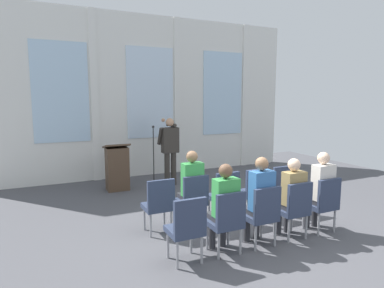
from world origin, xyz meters
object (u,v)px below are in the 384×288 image
Objects in this scene: chair_r0_c2 at (224,193)px; audience_r1_c2 at (260,196)px; chair_r1_c0 at (187,226)px; chair_r1_c1 at (227,219)px; audience_r1_c3 at (291,194)px; chair_r0_c3 at (253,189)px; chair_r0_c4 at (279,186)px; chair_r0_c1 at (193,198)px; speaker at (170,146)px; mic_stand at (154,173)px; audience_r0_c1 at (191,185)px; chair_r0_c0 at (159,202)px; audience_r1_c4 at (320,187)px; lectern at (117,168)px; chair_r1_c3 at (294,207)px; chair_r1_c2 at (262,212)px; chair_r1_c4 at (323,201)px; audience_r1_c1 at (224,204)px.

chair_r0_c2 is 1.06m from audience_r1_c2.
chair_r1_c0 and chair_r1_c1 have the same top height.
audience_r1_c3 is at bearing 0.34° from audience_r1_c2.
chair_r0_c3 is 0.62m from chair_r0_c4.
speaker is at bearing 76.43° from chair_r0_c1.
mic_stand reaches higher than audience_r1_c2.
chair_r0_c3 is at bearing -71.99° from mic_stand.
audience_r0_c1 is (0.00, 0.08, 0.21)m from chair_r0_c1.
audience_r0_c1 is 1.04× the size of audience_r1_c3.
audience_r1_c2 is at bearing 7.17° from chair_r1_c1.
chair_r1_c1 is 0.72× the size of audience_r1_c3.
chair_r0_c0 is (-0.91, -2.96, 0.20)m from mic_stand.
chair_r1_c1 is at bearing -149.27° from chair_r0_c4.
audience_r0_c1 reaches higher than chair_r0_c2.
chair_r0_c1 is 0.68× the size of audience_r1_c2.
chair_r1_c0 is 0.72× the size of audience_r1_c3.
audience_r1_c4 reaches higher than chair_r0_c4.
chair_r1_c3 is (1.90, -4.07, -0.02)m from lectern.
audience_r1_c4 reaches higher than chair_r0_c2.
chair_r1_c2 is (1.25, -1.11, 0.00)m from chair_r0_c0.
mic_stand is 4.38m from chair_r1_c4.
chair_r1_c4 is at bearing -41.72° from chair_r0_c2.
speaker reaches higher than chair_r1_c0.
chair_r0_c4 is 0.69× the size of audience_r1_c4.
chair_r1_c0 is at bearing -176.40° from audience_r1_c2.
lectern is 1.23× the size of chair_r1_c4.
chair_r1_c1 is 1.87m from chair_r1_c4.
mic_stand is 4.18m from chair_r1_c0.
audience_r1_c1 is 0.96× the size of audience_r1_c2.
chair_r0_c2 is 1.00× the size of chair_r0_c4.
chair_r0_c3 is at bearing -57.23° from lectern.
audience_r1_c1 is 0.97× the size of audience_r1_c4.
audience_r0_c1 is (0.65, -2.88, 0.19)m from lectern.
audience_r0_c1 is 1.89m from chair_r0_c4.
chair_r0_c3 is at bearing 0.00° from chair_r0_c2.
audience_r0_c1 is 1.44× the size of chair_r0_c4.
audience_r1_c1 reaches higher than audience_r1_c3.
chair_r0_c1 is 1.00× the size of chair_r1_c3.
chair_r0_c4 is at bearing 60.72° from chair_r1_c3.
chair_r1_c3 is at bearing -81.84° from speaker.
audience_r1_c1 reaches higher than chair_r0_c4.
audience_r1_c2 is (1.28, -3.99, 0.21)m from lectern.
chair_r0_c2 is 0.68× the size of audience_r1_c2.
speaker is at bearing 80.17° from chair_r1_c1.
lectern is at bearing 102.80° from audience_r0_c1.
chair_r1_c0 is 1.00× the size of chair_r1_c3.
chair_r0_c0 is at bearing 155.97° from chair_r1_c4.
lectern is 0.89× the size of audience_r1_c3.
audience_r1_c1 is at bearing -94.10° from mic_stand.
chair_r1_c0 is 0.71× the size of audience_r1_c1.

